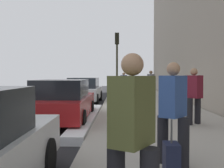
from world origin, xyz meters
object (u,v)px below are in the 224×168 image
Objects in this scene: pedestrian_navy_coat at (124,82)px; pedestrian_olive_coat at (132,134)px; pedestrian_burgundy_coat at (194,94)px; rolling_suitcase at (171,159)px; parked_car_red at (63,101)px; parked_car_silver at (84,90)px; traffic_light_pole at (117,54)px; pedestrian_blue_coat at (173,110)px; pedestrian_grey_coat at (151,83)px.

pedestrian_olive_coat is at bearing 179.10° from pedestrian_navy_coat.
pedestrian_burgundy_coat is 2.03× the size of rolling_suitcase.
parked_car_red is at bearing 76.43° from pedestrian_burgundy_coat.
pedestrian_burgundy_coat is (-13.73, -1.89, 0.00)m from pedestrian_navy_coat.
pedestrian_navy_coat is 2.02× the size of rolling_suitcase.
pedestrian_olive_coat reaches higher than parked_car_silver.
rolling_suitcase is (-5.45, -2.74, -0.36)m from parked_car_red.
traffic_light_pole reaches higher than parked_car_silver.
pedestrian_burgundy_coat reaches higher than rolling_suitcase.
pedestrian_burgundy_coat is (5.81, -2.20, -0.00)m from pedestrian_olive_coat.
pedestrian_navy_coat is at bearing 7.84° from pedestrian_burgundy_coat.
pedestrian_blue_coat is at bearing 160.12° from pedestrian_burgundy_coat.
pedestrian_navy_coat reaches higher than parked_car_silver.
traffic_light_pole reaches higher than pedestrian_blue_coat.
pedestrian_grey_coat is 1.06× the size of pedestrian_blue_coat.
pedestrian_navy_coat is (12.70, -2.39, 0.32)m from parked_car_red.
parked_car_silver is 2.66× the size of pedestrian_burgundy_coat.
pedestrian_navy_coat is 0.94× the size of pedestrian_grey_coat.
rolling_suitcase is (-0.52, 0.12, -0.68)m from pedestrian_blue_coat.
pedestrian_grey_coat is 1.06× the size of pedestrian_olive_coat.
pedestrian_navy_coat is 3.28m from pedestrian_grey_coat.
traffic_light_pole is at bearing 15.54° from pedestrian_burgundy_coat.
parked_car_silver is at bearing 156.59° from pedestrian_navy_coat.
parked_car_red is 1.14× the size of traffic_light_pole.
parked_car_silver is 12.26m from pedestrian_blue_coat.
pedestrian_olive_coat is 0.42× the size of traffic_light_pole.
traffic_light_pole is at bearing 3.84° from rolling_suitcase.
pedestrian_navy_coat is at bearing -0.90° from pedestrian_olive_coat.
pedestrian_grey_coat is (-2.70, -1.87, 0.06)m from pedestrian_navy_coat.
pedestrian_grey_coat is 1.06× the size of pedestrian_burgundy_coat.
rolling_suitcase is (1.39, -0.66, -0.68)m from pedestrian_olive_coat.
pedestrian_burgundy_coat is at bearing -103.57° from parked_car_red.
pedestrian_navy_coat is at bearing 34.74° from pedestrian_grey_coat.
parked_car_silver is 9.12m from pedestrian_burgundy_coat.
traffic_light_pole is 13.37m from rolling_suitcase.
traffic_light_pole is (0.68, -1.96, 2.21)m from parked_car_silver.
pedestrian_navy_coat is 19.54m from pedestrian_olive_coat.
pedestrian_grey_coat is (3.03, -4.35, 0.37)m from parked_car_silver.
pedestrian_navy_coat is 5.42m from traffic_light_pole.
rolling_suitcase is (-15.45, 1.51, -0.73)m from pedestrian_grey_coat.
pedestrian_grey_coat reaches higher than parked_car_red.
traffic_light_pole is 4.83× the size of rolling_suitcase.
traffic_light_pole is (-2.35, 2.39, 1.83)m from pedestrian_grey_coat.
traffic_light_pole is (-5.05, 0.52, 1.89)m from pedestrian_navy_coat.
pedestrian_burgundy_coat is 9.20m from traffic_light_pole.
pedestrian_burgundy_coat is at bearing -151.35° from parked_car_silver.
pedestrian_navy_coat is at bearing -5.91° from traffic_light_pole.
parked_car_red is at bearing 169.35° from pedestrian_navy_coat.
pedestrian_olive_coat is at bearing 157.68° from pedestrian_blue_coat.
pedestrian_burgundy_coat is (-8.00, -4.37, 0.32)m from parked_car_silver.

